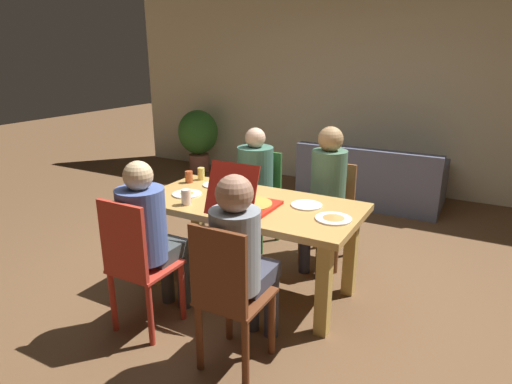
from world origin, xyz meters
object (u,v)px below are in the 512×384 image
(person_2, at_px, (241,254))
(plate_2, at_px, (187,194))
(person_1, at_px, (149,230))
(drinking_glass_1, at_px, (189,177))
(dining_table, at_px, (250,216))
(plate_3, at_px, (333,218))
(chair_1, at_px, (136,263))
(drinking_glass_0, at_px, (186,197))
(chair_0, at_px, (259,197))
(person_3, at_px, (326,186))
(person_0, at_px, (252,179))
(chair_3, at_px, (330,210))
(potted_plant, at_px, (198,135))
(plate_0, at_px, (307,205))
(drinking_glass_2, at_px, (201,174))
(chair_2, at_px, (229,297))
(plate_1, at_px, (215,185))
(couch, at_px, (370,182))
(pizza_box_0, at_px, (246,202))

(person_2, xyz_separation_m, plate_2, (-0.91, 0.68, 0.05))
(person_1, distance_m, drinking_glass_1, 1.02)
(dining_table, bearing_deg, plate_3, -3.72)
(chair_1, distance_m, drinking_glass_0, 0.66)
(chair_0, distance_m, person_3, 0.81)
(chair_1, height_order, person_2, person_2)
(person_0, distance_m, drinking_glass_0, 1.03)
(person_1, height_order, chair_3, person_1)
(chair_0, bearing_deg, plate_2, -99.42)
(person_3, distance_m, potted_plant, 3.66)
(chair_1, xyz_separation_m, plate_0, (0.81, 1.01, 0.23))
(plate_0, height_order, drinking_glass_2, drinking_glass_2)
(chair_1, xyz_separation_m, drinking_glass_1, (-0.36, 1.09, 0.28))
(dining_table, xyz_separation_m, drinking_glass_0, (-0.40, -0.29, 0.18))
(drinking_glass_2, bearing_deg, plate_2, -69.98)
(drinking_glass_2, bearing_deg, chair_2, -49.43)
(chair_3, xyz_separation_m, plate_1, (-0.85, -0.63, 0.29))
(chair_1, height_order, plate_2, chair_1)
(chair_1, distance_m, plate_0, 1.32)
(plate_1, distance_m, couch, 2.61)
(dining_table, bearing_deg, plate_1, 153.75)
(plate_0, height_order, plate_3, plate_3)
(drinking_glass_1, bearing_deg, plate_0, -3.80)
(person_3, bearing_deg, chair_0, 168.82)
(person_1, distance_m, person_3, 1.65)
(chair_0, distance_m, plate_0, 1.14)
(plate_3, distance_m, drinking_glass_2, 1.45)
(plate_2, bearing_deg, person_2, -36.46)
(pizza_box_0, relative_size, drinking_glass_1, 4.94)
(person_3, bearing_deg, dining_table, -116.73)
(person_0, height_order, plate_2, person_0)
(chair_3, distance_m, drinking_glass_0, 1.43)
(plate_3, bearing_deg, drinking_glass_0, -167.59)
(dining_table, height_order, drinking_glass_1, drinking_glass_1)
(dining_table, distance_m, chair_2, 1.00)
(chair_1, bearing_deg, plate_3, 37.69)
(chair_3, bearing_deg, person_1, -115.08)
(plate_0, bearing_deg, person_3, 95.62)
(pizza_box_0, relative_size, plate_1, 2.37)
(plate_1, bearing_deg, plate_3, -13.51)
(chair_0, height_order, drinking_glass_2, chair_0)
(couch, bearing_deg, person_0, -109.34)
(chair_1, relative_size, drinking_glass_1, 9.33)
(pizza_box_0, bearing_deg, chair_3, 73.26)
(chair_2, relative_size, plate_3, 3.77)
(couch, bearing_deg, drinking_glass_1, -112.80)
(person_2, bearing_deg, chair_3, 90.00)
(drinking_glass_0, bearing_deg, dining_table, 35.67)
(pizza_box_0, bearing_deg, drinking_glass_2, 147.23)
(chair_0, xyz_separation_m, potted_plant, (-2.20, 2.01, 0.11))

